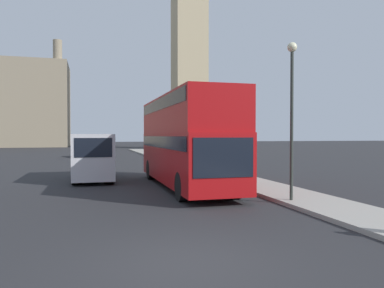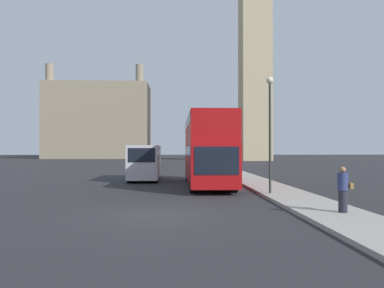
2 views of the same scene
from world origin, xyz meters
TOP-DOWN VIEW (x-y plane):
  - ground_plane at (0.00, 0.00)m, footprint 300.00×300.00m
  - building_block_distant at (-19.37, 86.45)m, footprint 25.97×15.96m
  - red_double_decker_bus at (2.75, 10.63)m, footprint 2.60×10.96m
  - white_van at (-1.62, 14.88)m, footprint 2.20×5.79m
  - street_lamp at (5.46, 5.20)m, footprint 0.36×0.36m
  - parked_sedan at (-2.37, 39.21)m, footprint 1.71×4.78m

SIDE VIEW (x-z plane):
  - ground_plane at x=0.00m, z-range 0.00..0.00m
  - parked_sedan at x=-2.37m, z-range -0.08..1.52m
  - white_van at x=-1.62m, z-range 0.09..2.73m
  - red_double_decker_bus at x=2.75m, z-range 0.26..4.70m
  - street_lamp at x=5.46m, z-range 1.06..6.93m
  - building_block_distant at x=-19.37m, z-range -2.07..21.37m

